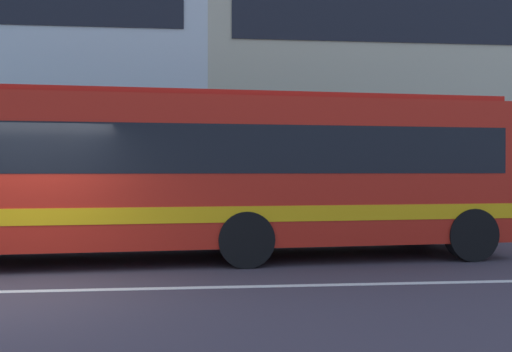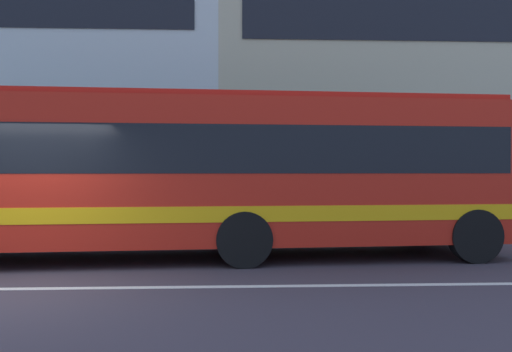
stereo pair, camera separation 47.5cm
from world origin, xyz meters
The scene contains 4 objects.
ground_plane centered at (0.00, 0.00, 0.00)m, with size 160.00×160.00×0.00m, color #403840.
lane_centre_line centered at (0.00, 0.00, 0.00)m, with size 60.00×0.16×0.01m, color silver.
apartment_block_right centered at (12.60, 15.03, 6.28)m, with size 19.45×10.98×12.56m.
transit_bus centered at (2.67, 2.66, 1.74)m, with size 12.32×3.39×3.16m.
Camera 1 is at (2.80, -7.79, 1.71)m, focal length 37.28 mm.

